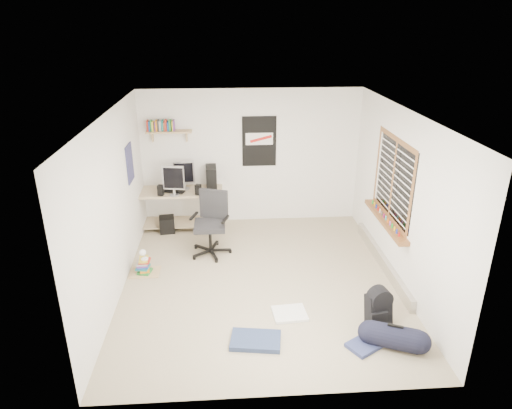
{
  "coord_description": "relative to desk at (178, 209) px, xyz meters",
  "views": [
    {
      "loc": [
        -0.46,
        -5.84,
        3.63
      ],
      "look_at": [
        -0.05,
        0.17,
        1.16
      ],
      "focal_mm": 32.0,
      "sensor_mm": 36.0,
      "label": 1
    }
  ],
  "objects": [
    {
      "name": "book_stack",
      "position": [
        -0.38,
        -1.65,
        -0.21
      ],
      "size": [
        0.49,
        0.45,
        0.28
      ],
      "primitive_type": "cube",
      "rotation": [
        0.0,
        0.0,
        0.33
      ],
      "color": "brown",
      "rests_on": "floor"
    },
    {
      "name": "wall_shelf",
      "position": [
        -0.08,
        0.14,
        1.42
      ],
      "size": [
        0.8,
        0.22,
        0.24
      ],
      "primitive_type": "cube",
      "color": "tan",
      "rests_on": "back_wall"
    },
    {
      "name": "poster_left_wall",
      "position": [
        -0.61,
        -0.8,
        1.14
      ],
      "size": [
        0.02,
        0.42,
        0.6
      ],
      "primitive_type": "cube",
      "color": "navy",
      "rests_on": "left_wall"
    },
    {
      "name": "speaker_left",
      "position": [
        -0.24,
        -0.3,
        0.48
      ],
      "size": [
        0.11,
        0.11,
        0.18
      ],
      "primitive_type": "cube",
      "rotation": [
        0.0,
        0.0,
        -0.29
      ],
      "color": "black",
      "rests_on": "desk"
    },
    {
      "name": "pc_tower",
      "position": [
        0.64,
        0.0,
        0.6
      ],
      "size": [
        0.2,
        0.4,
        0.41
      ],
      "primitive_type": "cube",
      "rotation": [
        0.0,
        0.0,
        0.05
      ],
      "color": "black",
      "rests_on": "desk"
    },
    {
      "name": "jeans_b",
      "position": [
        2.5,
        -3.56,
        -0.34
      ],
      "size": [
        0.48,
        0.45,
        0.05
      ],
      "primitive_type": "cube",
      "rotation": [
        0.0,
        0.0,
        0.55
      ],
      "color": "navy",
      "rests_on": "floor"
    },
    {
      "name": "subwoofer",
      "position": [
        -0.19,
        -0.2,
        -0.22
      ],
      "size": [
        0.3,
        0.3,
        0.3
      ],
      "primitive_type": "cube",
      "rotation": [
        0.0,
        0.0,
        0.13
      ],
      "color": "black",
      "rests_on": "floor"
    },
    {
      "name": "poster_back_wall",
      "position": [
        1.52,
        0.23,
        1.19
      ],
      "size": [
        0.62,
        0.03,
        0.92
      ],
      "primitive_type": "cube",
      "color": "black",
      "rests_on": "back_wall"
    },
    {
      "name": "keyboard",
      "position": [
        -0.04,
        -0.14,
        0.4
      ],
      "size": [
        0.42,
        0.26,
        0.02
      ],
      "primitive_type": "cube",
      "rotation": [
        0.0,
        0.0,
        -0.34
      ],
      "color": "black",
      "rests_on": "desk"
    },
    {
      "name": "monitor_right",
      "position": [
        0.15,
        0.0,
        0.59
      ],
      "size": [
        0.38,
        0.15,
        0.41
      ],
      "primitive_type": "cube",
      "rotation": [
        0.0,
        0.0,
        0.16
      ],
      "color": "#999A9E",
      "rests_on": "desk"
    },
    {
      "name": "jeans_a",
      "position": [
        1.21,
        -3.39,
        -0.34
      ],
      "size": [
        0.65,
        0.47,
        0.07
      ],
      "primitive_type": "cube",
      "rotation": [
        0.0,
        0.0,
        -0.15
      ],
      "color": "navy",
      "rests_on": "floor"
    },
    {
      "name": "window",
      "position": [
        3.32,
        -1.7,
        1.08
      ],
      "size": [
        0.1,
        1.5,
        1.26
      ],
      "primitive_type": "cube",
      "color": "brown",
      "rests_on": "right_wall"
    },
    {
      "name": "desk",
      "position": [
        0.0,
        0.0,
        0.0
      ],
      "size": [
        1.8,
        1.27,
        0.75
      ],
      "primitive_type": "cube",
      "rotation": [
        0.0,
        0.0,
        0.37
      ],
      "color": "#D5B293",
      "rests_on": "floor"
    },
    {
      "name": "floor",
      "position": [
        1.37,
        -2.0,
        -0.37
      ],
      "size": [
        4.0,
        4.5,
        0.01
      ],
      "primitive_type": "cube",
      "color": "gray",
      "rests_on": "ground"
    },
    {
      "name": "tshirt",
      "position": [
        1.7,
        -2.87,
        -0.34
      ],
      "size": [
        0.47,
        0.4,
        0.04
      ],
      "primitive_type": "cube",
      "rotation": [
        0.0,
        0.0,
        0.08
      ],
      "color": "silver",
      "rests_on": "floor"
    },
    {
      "name": "duffel_bag",
      "position": [
        2.84,
        -3.58,
        -0.22
      ],
      "size": [
        0.38,
        0.38,
        0.57
      ],
      "primitive_type": "cylinder",
      "rotation": [
        0.0,
        0.0,
        -0.4
      ],
      "color": "black",
      "rests_on": "floor"
    },
    {
      "name": "office_chair",
      "position": [
        0.62,
        -1.09,
        0.13
      ],
      "size": [
        0.87,
        0.87,
        1.06
      ],
      "primitive_type": "cube",
      "rotation": [
        0.0,
        0.0,
        -0.32
      ],
      "color": "#232326",
      "rests_on": "floor"
    },
    {
      "name": "left_wall",
      "position": [
        -0.63,
        -2.0,
        0.89
      ],
      "size": [
        0.01,
        4.5,
        2.5
      ],
      "primitive_type": "cube",
      "color": "silver",
      "rests_on": "ground"
    },
    {
      "name": "backpack",
      "position": [
        2.79,
        -3.11,
        -0.16
      ],
      "size": [
        0.35,
        0.3,
        0.41
      ],
      "primitive_type": "cube",
      "rotation": [
        0.0,
        0.0,
        0.19
      ],
      "color": "black",
      "rests_on": "floor"
    },
    {
      "name": "ceiling",
      "position": [
        1.37,
        -2.0,
        2.14
      ],
      "size": [
        4.0,
        4.5,
        0.01
      ],
      "primitive_type": "cube",
      "color": "white",
      "rests_on": "ground"
    },
    {
      "name": "desk_lamp",
      "position": [
        -0.36,
        -1.67,
        0.02
      ],
      "size": [
        0.17,
        0.21,
        0.18
      ],
      "primitive_type": "cube",
      "rotation": [
        0.0,
        0.0,
        0.42
      ],
      "color": "white",
      "rests_on": "book_stack"
    },
    {
      "name": "baseboard_heater",
      "position": [
        3.33,
        -1.7,
        -0.28
      ],
      "size": [
        0.08,
        2.5,
        0.18
      ],
      "primitive_type": "cube",
      "color": "#B7B2A8",
      "rests_on": "floor"
    },
    {
      "name": "back_wall",
      "position": [
        1.37,
        0.25,
        0.89
      ],
      "size": [
        4.0,
        0.01,
        2.5
      ],
      "primitive_type": "cube",
      "color": "silver",
      "rests_on": "ground"
    },
    {
      "name": "speaker_right",
      "position": [
        0.41,
        -0.3,
        0.48
      ],
      "size": [
        0.12,
        0.12,
        0.18
      ],
      "primitive_type": "cube",
      "rotation": [
        0.0,
        0.0,
        -0.37
      ],
      "color": "black",
      "rests_on": "desk"
    },
    {
      "name": "right_wall",
      "position": [
        3.38,
        -2.0,
        0.89
      ],
      "size": [
        0.01,
        4.5,
        2.5
      ],
      "primitive_type": "cube",
      "color": "silver",
      "rests_on": "ground"
    },
    {
      "name": "monitor_left",
      "position": [
        -0.01,
        -0.3,
        0.6
      ],
      "size": [
        0.39,
        0.15,
        0.42
      ],
      "primitive_type": "cube",
      "rotation": [
        0.0,
        0.0,
        -0.15
      ],
      "color": "#B8B8BD",
      "rests_on": "desk"
    }
  ]
}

